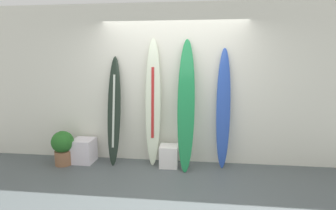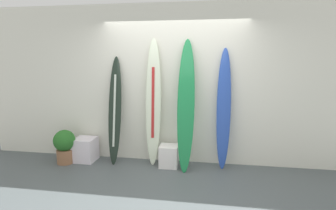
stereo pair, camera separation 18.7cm
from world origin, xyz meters
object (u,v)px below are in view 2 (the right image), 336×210
(surfboard_ivory, at_px, (153,103))
(surfboard_cobalt, at_px, (224,109))
(surfboard_charcoal, at_px, (115,111))
(potted_plant, at_px, (65,145))
(surfboard_emerald, at_px, (186,106))
(display_block_center, at_px, (169,156))
(display_block_left, at_px, (85,149))

(surfboard_ivory, xyz_separation_m, surfboard_cobalt, (1.21, 0.01, -0.08))
(surfboard_charcoal, distance_m, potted_plant, 1.10)
(surfboard_cobalt, relative_size, potted_plant, 3.36)
(surfboard_emerald, xyz_separation_m, surfboard_cobalt, (0.62, 0.14, -0.06))
(surfboard_ivory, bearing_deg, potted_plant, -170.90)
(surfboard_emerald, bearing_deg, display_block_center, 176.16)
(surfboard_cobalt, relative_size, display_block_left, 4.80)
(potted_plant, bearing_deg, display_block_left, 27.70)
(potted_plant, bearing_deg, surfboard_charcoal, 12.82)
(surfboard_emerald, bearing_deg, surfboard_ivory, 167.48)
(surfboard_charcoal, bearing_deg, surfboard_emerald, -3.59)
(surfboard_ivory, xyz_separation_m, potted_plant, (-1.57, -0.25, -0.77))
(surfboard_emerald, xyz_separation_m, display_block_left, (-1.85, 0.04, -0.87))
(surfboard_ivory, height_order, surfboard_cobalt, surfboard_ivory)
(surfboard_charcoal, xyz_separation_m, surfboard_ivory, (0.69, 0.05, 0.15))
(display_block_left, height_order, display_block_center, display_block_left)
(potted_plant, bearing_deg, surfboard_cobalt, 5.35)
(surfboard_ivory, xyz_separation_m, surfboard_emerald, (0.58, -0.13, -0.02))
(surfboard_charcoal, xyz_separation_m, display_block_left, (-0.58, -0.04, -0.74))
(surfboard_cobalt, bearing_deg, surfboard_charcoal, -178.24)
(surfboard_charcoal, relative_size, surfboard_ivory, 0.86)
(display_block_left, relative_size, potted_plant, 0.70)
(display_block_left, bearing_deg, surfboard_emerald, -1.23)
(surfboard_ivory, distance_m, surfboard_cobalt, 1.21)
(surfboard_ivory, distance_m, surfboard_emerald, 0.60)
(surfboard_cobalt, bearing_deg, potted_plant, -174.65)
(surfboard_charcoal, bearing_deg, potted_plant, -167.18)
(surfboard_cobalt, height_order, potted_plant, surfboard_cobalt)
(display_block_left, height_order, potted_plant, potted_plant)
(surfboard_ivory, relative_size, potted_plant, 3.62)
(surfboard_ivory, relative_size, display_block_center, 5.90)
(surfboard_ivory, distance_m, potted_plant, 1.77)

